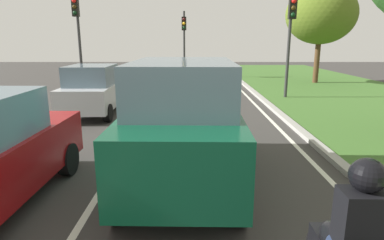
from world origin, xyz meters
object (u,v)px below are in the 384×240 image
object	(u,v)px
traffic_light_near_right	(292,27)
tree_roadside_far	(322,15)
rider_person	(362,223)
traffic_light_overhead_left	(79,26)
car_suv_ahead	(184,122)
traffic_light_far_median	(185,34)
car_hatchback_far	(95,90)

from	to	relation	value
traffic_light_near_right	tree_roadside_far	bearing A→B (deg)	58.55
rider_person	traffic_light_overhead_left	world-z (taller)	traffic_light_overhead_left
rider_person	tree_roadside_far	distance (m)	19.32
car_suv_ahead	traffic_light_overhead_left	xyz separation A→B (m)	(-5.60, 11.19, 2.16)
traffic_light_overhead_left	traffic_light_far_median	xyz separation A→B (m)	(5.21, 6.46, -0.29)
car_hatchback_far	rider_person	size ratio (longest dim) A/B	3.19
car_hatchback_far	rider_person	bearing A→B (deg)	-62.76
rider_person	traffic_light_near_right	bearing A→B (deg)	77.57
car_suv_ahead	car_hatchback_far	world-z (taller)	car_suv_ahead
traffic_light_overhead_left	traffic_light_near_right	bearing A→B (deg)	-11.94
car_hatchback_far	traffic_light_far_median	size ratio (longest dim) A/B	0.81
car_suv_ahead	traffic_light_overhead_left	bearing A→B (deg)	117.74
traffic_light_near_right	traffic_light_far_median	xyz separation A→B (m)	(-4.90, 8.59, -0.15)
traffic_light_far_median	car_hatchback_far	bearing A→B (deg)	-104.23
car_hatchback_far	traffic_light_near_right	distance (m)	8.83
traffic_light_overhead_left	tree_roadside_far	size ratio (longest dim) A/B	0.84
car_hatchback_far	traffic_light_overhead_left	bearing A→B (deg)	111.89
car_suv_ahead	tree_roadside_far	xyz separation A→B (m)	(7.87, 14.55, 2.96)
traffic_light_near_right	traffic_light_far_median	distance (m)	9.89
car_suv_ahead	traffic_light_overhead_left	size ratio (longest dim) A/B	0.92
car_suv_ahead	traffic_light_far_median	size ratio (longest dim) A/B	0.99
traffic_light_near_right	traffic_light_overhead_left	size ratio (longest dim) A/B	0.98
car_hatchback_far	tree_roadside_far	xyz separation A→B (m)	(11.26, 8.71, 3.25)
rider_person	traffic_light_near_right	world-z (taller)	traffic_light_near_right
car_hatchback_far	traffic_light_far_median	bearing A→B (deg)	75.16
tree_roadside_far	car_suv_ahead	bearing A→B (deg)	-118.41
rider_person	traffic_light_far_median	distance (m)	21.26
rider_person	traffic_light_overhead_left	bearing A→B (deg)	116.93
car_suv_ahead	tree_roadside_far	bearing A→B (deg)	62.73
rider_person	traffic_light_far_median	world-z (taller)	traffic_light_far_median
car_suv_ahead	tree_roadside_far	world-z (taller)	tree_roadside_far
rider_person	traffic_light_overhead_left	xyz separation A→B (m)	(-7.13, 14.64, 2.14)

